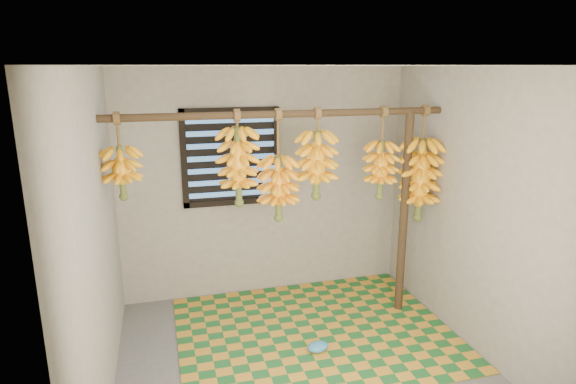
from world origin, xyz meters
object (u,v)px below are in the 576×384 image
object	(u,v)px
banana_bunch_f	(381,170)
banana_bunch_b	(238,167)
banana_bunch_d	(316,165)
banana_bunch_a	(122,173)
support_post	(404,215)
woven_mat	(315,332)
plastic_bag	(318,347)
banana_bunch_e	(420,180)
banana_bunch_c	(278,188)

from	to	relation	value
banana_bunch_f	banana_bunch_b	bearing A→B (deg)	180.00
banana_bunch_d	banana_bunch_a	bearing A→B (deg)	180.00
support_post	woven_mat	world-z (taller)	support_post
support_post	banana_bunch_d	size ratio (longest dim) A/B	2.46
plastic_bag	banana_bunch_e	bearing A→B (deg)	23.76
banana_bunch_b	banana_bunch_e	xyz separation A→B (m)	(1.75, 0.00, -0.22)
banana_bunch_a	banana_bunch_b	world-z (taller)	same
plastic_bag	banana_bunch_c	distance (m)	1.42
plastic_bag	banana_bunch_e	size ratio (longest dim) A/B	0.18
banana_bunch_b	banana_bunch_f	world-z (taller)	same
banana_bunch_b	banana_bunch_c	xyz separation A→B (m)	(0.35, 0.00, -0.21)
banana_bunch_f	banana_bunch_c	bearing A→B (deg)	180.00
woven_mat	banana_bunch_d	xyz separation A→B (m)	(0.06, 0.21, 1.54)
plastic_bag	banana_bunch_d	bearing A→B (deg)	75.68
banana_bunch_c	banana_bunch_e	bearing A→B (deg)	0.00
banana_bunch_a	support_post	bearing A→B (deg)	-0.00
banana_bunch_b	plastic_bag	bearing A→B (deg)	-42.31
banana_bunch_b	banana_bunch_f	distance (m)	1.34
banana_bunch_d	banana_bunch_b	bearing A→B (deg)	180.00
banana_bunch_d	banana_bunch_e	size ratio (longest dim) A/B	0.74
woven_mat	banana_bunch_c	xyz separation A→B (m)	(-0.29, 0.21, 1.35)
plastic_bag	banana_bunch_a	xyz separation A→B (m)	(-1.52, 0.52, 1.51)
banana_bunch_e	support_post	bearing A→B (deg)	-180.00
banana_bunch_b	banana_bunch_e	bearing A→B (deg)	0.00
banana_bunch_a	banana_bunch_f	bearing A→B (deg)	-0.00
banana_bunch_a	plastic_bag	bearing A→B (deg)	-18.89
plastic_bag	banana_bunch_c	size ratio (longest dim) A/B	0.20
plastic_bag	banana_bunch_d	size ratio (longest dim) A/B	0.24
woven_mat	banana_bunch_c	size ratio (longest dim) A/B	2.51
banana_bunch_b	banana_bunch_c	world-z (taller)	same
banana_bunch_c	banana_bunch_d	distance (m)	0.40
support_post	woven_mat	bearing A→B (deg)	-167.54
banana_bunch_a	banana_bunch_e	distance (m)	2.71
support_post	banana_bunch_e	xyz separation A→B (m)	(0.15, 0.00, 0.34)
support_post	banana_bunch_e	bearing A→B (deg)	0.00
woven_mat	banana_bunch_f	size ratio (longest dim) A/B	2.88
banana_bunch_e	banana_bunch_a	bearing A→B (deg)	180.00
banana_bunch_c	banana_bunch_f	bearing A→B (deg)	-0.00
support_post	plastic_bag	distance (m)	1.50
banana_bunch_b	banana_bunch_c	size ratio (longest dim) A/B	0.84
woven_mat	banana_bunch_d	world-z (taller)	banana_bunch_d
banana_bunch_a	banana_bunch_c	distance (m)	1.32
woven_mat	banana_bunch_b	size ratio (longest dim) A/B	3.00
plastic_bag	banana_bunch_e	distance (m)	1.83
woven_mat	plastic_bag	bearing A→B (deg)	-102.92
plastic_bag	banana_bunch_e	xyz separation A→B (m)	(1.18, 0.52, 1.29)
banana_bunch_c	plastic_bag	bearing A→B (deg)	-67.24
plastic_bag	support_post	bearing A→B (deg)	26.76
banana_bunch_c	banana_bunch_e	distance (m)	1.40
support_post	plastic_bag	size ratio (longest dim) A/B	10.26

